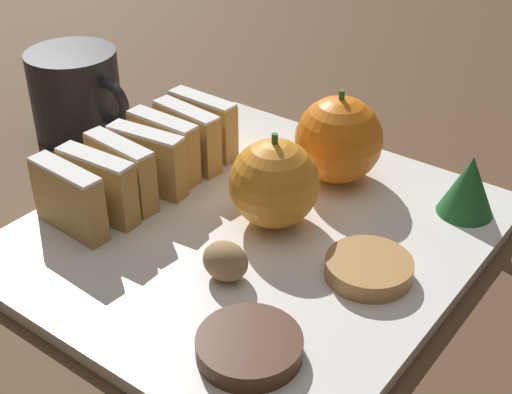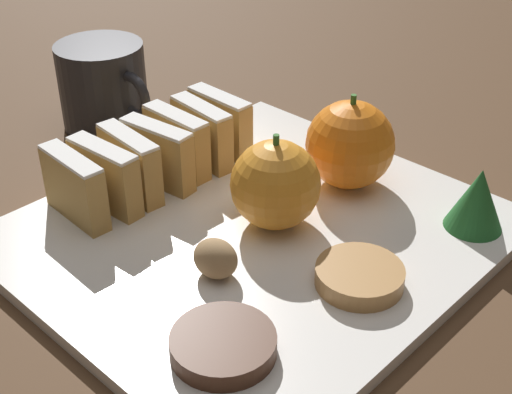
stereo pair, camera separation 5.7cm
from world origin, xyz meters
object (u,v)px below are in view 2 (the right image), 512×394
orange_far (350,145)px  coffee_mug (104,86)px  orange_near (275,185)px  walnut (216,258)px  chocolate_cookie (223,345)px

orange_far → coffee_mug: size_ratio=0.71×
orange_near → orange_far: orange_far is taller
orange_near → walnut: bearing=-79.8°
orange_far → chocolate_cookie: (0.07, -0.23, -0.03)m
chocolate_cookie → walnut: bearing=139.7°
orange_far → walnut: 0.17m
walnut → chocolate_cookie: walnut is taller
chocolate_cookie → coffee_mug: bearing=154.9°
orange_near → walnut: size_ratio=2.26×
orange_near → walnut: 0.09m
orange_near → chocolate_cookie: (0.08, -0.13, -0.03)m
orange_far → chocolate_cookie: 0.24m
chocolate_cookie → coffee_mug: coffee_mug is taller
orange_near → chocolate_cookie: 0.16m
orange_far → walnut: size_ratio=2.40×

